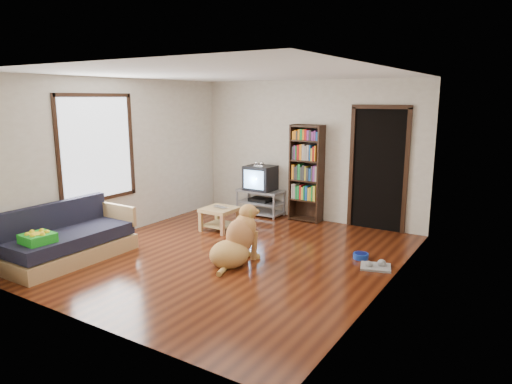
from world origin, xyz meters
The scene contains 18 objects.
ground centered at (0.00, 0.00, 0.00)m, with size 5.00×5.00×0.00m, color #59240F.
ceiling centered at (0.00, 0.00, 2.60)m, with size 5.00×5.00×0.00m, color white.
wall_back centered at (0.00, 2.50, 1.30)m, with size 4.50×4.50×0.00m, color beige.
wall_front centered at (0.00, -2.50, 1.30)m, with size 4.50×4.50×0.00m, color beige.
wall_left centered at (-2.25, 0.00, 1.30)m, with size 5.00×5.00×0.00m, color beige.
wall_right centered at (2.25, 0.00, 1.30)m, with size 5.00×5.00×0.00m, color beige.
green_cushion centered at (-1.75, -1.93, 0.48)m, with size 0.37×0.37×0.12m, color green.
laptop centered at (-0.94, 0.92, 0.41)m, with size 0.28×0.18×0.02m, color silver.
dog_bowl centered at (1.66, 0.86, 0.04)m, with size 0.22×0.22×0.08m, color #16369C.
grey_rag centered at (1.96, 0.61, 0.01)m, with size 0.40×0.32×0.03m, color gray.
window centered at (-2.23, -0.50, 1.50)m, with size 0.03×1.46×1.70m.
doorway centered at (1.35, 2.48, 1.12)m, with size 1.03×0.05×2.19m.
tv_stand centered at (-0.90, 2.25, 0.27)m, with size 0.90×0.45×0.50m.
crt_tv centered at (-0.90, 2.27, 0.74)m, with size 0.55×0.52×0.58m.
bookshelf centered at (0.05, 2.34, 1.00)m, with size 0.60×0.30×1.80m.
sofa centered at (-1.87, -1.38, 0.26)m, with size 0.80×1.80×0.80m.
coffee_table centered at (-0.94, 0.95, 0.28)m, with size 0.55×0.55×0.40m.
dog centered at (0.23, -0.22, 0.31)m, with size 0.63×1.03×0.84m.
Camera 1 is at (3.70, -5.24, 2.29)m, focal length 32.00 mm.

